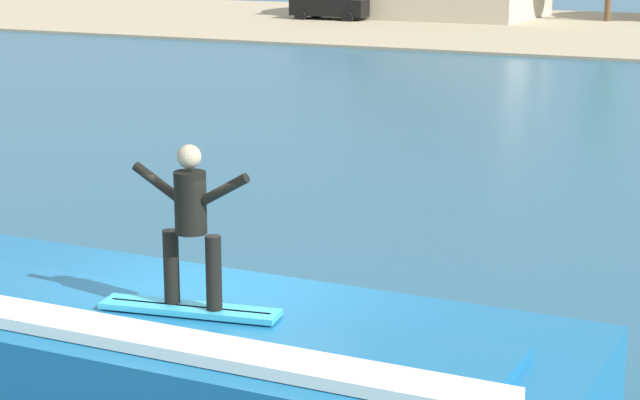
% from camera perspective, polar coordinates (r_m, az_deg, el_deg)
% --- Properties ---
extents(ground_plane, '(260.00, 260.00, 0.00)m').
position_cam_1_polar(ground_plane, '(12.99, -5.09, -8.58)').
color(ground_plane, '#255874').
extents(wave_crest, '(8.54, 3.09, 1.12)m').
position_cam_1_polar(wave_crest, '(12.05, -6.88, -7.72)').
color(wave_crest, '#196498').
rests_on(wave_crest, ground_plane).
extents(surfboard, '(1.90, 0.67, 0.06)m').
position_cam_1_polar(surfboard, '(11.49, -6.59, -5.48)').
color(surfboard, '#33A5CC').
rests_on(surfboard, wave_crest).
extents(surfer, '(1.33, 0.32, 1.65)m').
position_cam_1_polar(surfer, '(11.21, -6.54, -0.85)').
color(surfer, black).
rests_on(surfer, surfboard).
extents(car_near_shore, '(4.26, 2.16, 1.86)m').
position_cam_1_polar(car_near_shore, '(61.73, 0.52, 9.88)').
color(car_near_shore, black).
rests_on(car_near_shore, ground_plane).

